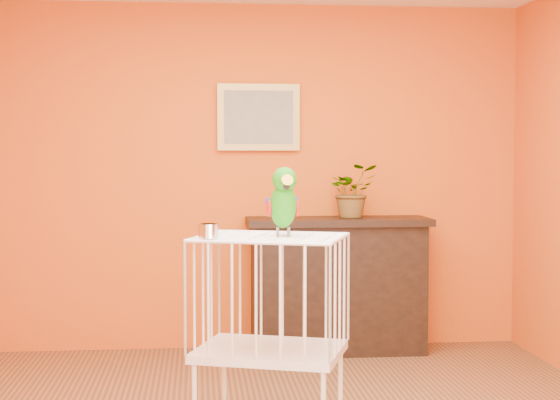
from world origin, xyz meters
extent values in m
plane|color=#D45313|center=(0.00, 2.25, 1.30)|extent=(4.00, 0.00, 4.00)
plane|color=#D45313|center=(0.00, -2.25, 1.30)|extent=(4.00, 0.00, 4.00)
cube|color=black|center=(0.57, 2.02, 0.47)|extent=(1.26, 0.42, 0.95)
cube|color=black|center=(0.57, 2.02, 0.97)|extent=(1.35, 0.48, 0.05)
cube|color=black|center=(0.57, 1.83, 0.47)|extent=(0.89, 0.02, 0.47)
cube|color=#5A2519|center=(0.31, 1.97, 0.37)|extent=(0.05, 0.19, 0.30)
cube|color=#3C552A|center=(0.39, 1.97, 0.37)|extent=(0.05, 0.19, 0.30)
cube|color=#5A2519|center=(0.49, 1.97, 0.37)|extent=(0.05, 0.19, 0.30)
cube|color=#3C552A|center=(0.60, 1.97, 0.37)|extent=(0.05, 0.19, 0.30)
cube|color=#5A2519|center=(0.70, 1.97, 0.37)|extent=(0.05, 0.19, 0.30)
imported|color=#26722D|center=(0.68, 2.07, 1.16)|extent=(0.41, 0.44, 0.31)
cube|color=#A47F3A|center=(0.00, 2.22, 1.75)|extent=(0.62, 0.03, 0.50)
cube|color=gray|center=(0.00, 2.21, 1.75)|extent=(0.52, 0.01, 0.40)
cube|color=white|center=(-0.11, -0.08, 0.50)|extent=(0.83, 0.73, 0.04)
cube|color=white|center=(-0.11, -0.08, 1.06)|extent=(0.83, 0.73, 0.01)
cylinder|color=white|center=(-0.33, 0.25, 0.24)|extent=(0.03, 0.03, 0.48)
cylinder|color=white|center=(0.26, 0.05, 0.24)|extent=(0.03, 0.03, 0.48)
cylinder|color=silver|center=(-0.41, -0.18, 1.11)|extent=(0.10, 0.10, 0.07)
cylinder|color=#59544C|center=(-0.07, -0.09, 1.09)|extent=(0.02, 0.02, 0.05)
cylinder|color=#59544C|center=(-0.02, -0.09, 1.09)|extent=(0.02, 0.02, 0.05)
ellipsoid|color=#15890A|center=(-0.05, -0.09, 1.22)|extent=(0.14, 0.20, 0.25)
ellipsoid|color=#15890A|center=(-0.04, -0.13, 1.35)|extent=(0.13, 0.13, 0.12)
cone|color=orange|center=(-0.04, -0.19, 1.33)|extent=(0.06, 0.08, 0.08)
cone|color=black|center=(-0.04, -0.17, 1.31)|extent=(0.03, 0.03, 0.03)
sphere|color=black|center=(-0.08, -0.15, 1.36)|extent=(0.02, 0.02, 0.02)
sphere|color=black|center=(0.00, -0.15, 1.36)|extent=(0.02, 0.02, 0.02)
ellipsoid|color=#A50C0C|center=(-0.11, -0.08, 1.21)|extent=(0.03, 0.07, 0.08)
ellipsoid|color=navy|center=(0.02, -0.07, 1.21)|extent=(0.03, 0.07, 0.08)
cone|color=#15890A|center=(-0.05, -0.01, 1.14)|extent=(0.09, 0.17, 0.13)
camera|label=1|loc=(-0.46, -4.23, 1.46)|focal=55.00mm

